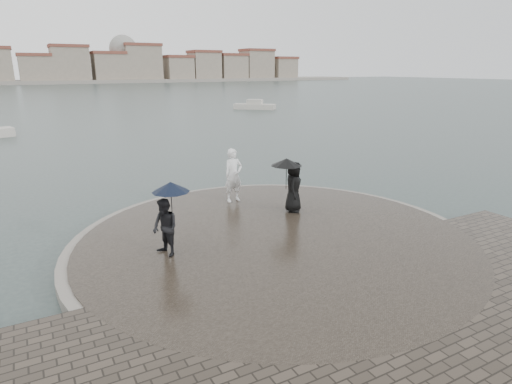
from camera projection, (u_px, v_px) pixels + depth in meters
ground at (351, 298)px, 10.32m from camera, size 400.00×400.00×0.00m
kerb_ring at (276, 242)px, 13.22m from camera, size 12.50×12.50×0.32m
quay_tip at (276, 242)px, 13.22m from camera, size 11.90×11.90×0.36m
statue at (233, 175)px, 16.38m from camera, size 0.78×0.54×2.06m
visitor_left at (167, 216)px, 11.61m from camera, size 1.18×1.09×2.04m
visitor_right at (292, 180)px, 15.17m from camera, size 1.31×1.19×1.95m
far_skyline at (14, 67)px, 141.31m from camera, size 260.00×20.00×37.00m
boats at (151, 117)px, 45.21m from camera, size 36.50×15.36×1.50m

